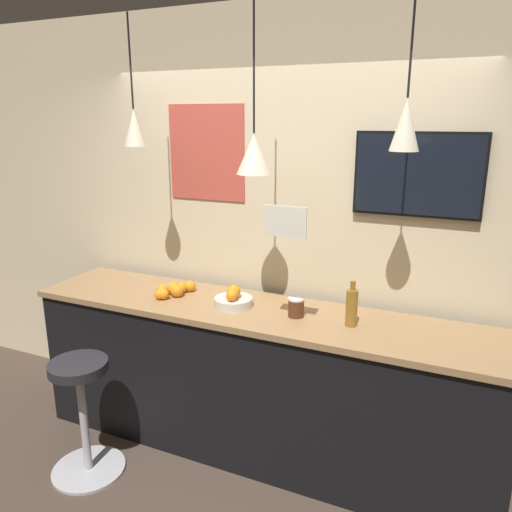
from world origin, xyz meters
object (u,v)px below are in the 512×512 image
Objects in this scene: spread_jar at (296,307)px; mounted_tv at (418,175)px; fruit_bowl at (233,299)px; juice_bottle at (352,307)px; bar_stool at (82,405)px.

mounted_tv is at bearing 32.41° from spread_jar.
mounted_tv reaches higher than fruit_bowl.
mounted_tv is at bearing 55.65° from juice_bottle.
fruit_bowl is 0.89× the size of juice_bottle.
mounted_tv is (0.60, 0.38, 0.79)m from spread_jar.
fruit_bowl is 0.42m from spread_jar.
bar_stool is 1.45m from spread_jar.
spread_jar is (1.16, 0.64, 0.60)m from bar_stool.
fruit_bowl is at bearing 40.99° from bar_stool.
mounted_tv is at bearing 30.23° from bar_stool.
fruit_bowl is (0.73, 0.64, 0.59)m from bar_stool.
bar_stool is 3.13× the size of fruit_bowl.
bar_stool is 2.46m from mounted_tv.
juice_bottle is 0.37× the size of mounted_tv.
spread_jar is (0.42, 0.01, 0.01)m from fruit_bowl.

